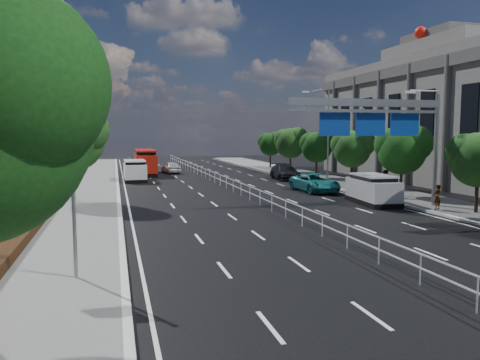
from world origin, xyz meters
name	(u,v)px	position (x,y,z in m)	size (l,w,h in m)	color
ground	(367,259)	(0.00, 0.00, 0.00)	(160.00, 160.00, 0.00)	black
sidewalk_near	(43,282)	(-11.50, 0.00, 0.07)	(5.00, 140.00, 0.14)	slate
kerb_near	(124,276)	(-9.00, 0.00, 0.07)	(0.25, 140.00, 0.15)	silver
median_fence	(228,184)	(0.00, 22.50, 0.53)	(0.05, 85.00, 1.02)	silver
hedge_near	(13,241)	(-13.30, 5.00, 0.36)	(1.00, 36.00, 0.44)	black
toilet_sign	(58,192)	(-10.95, 0.00, 2.94)	(1.62, 0.18, 4.34)	gray
overhead_gantry	(382,119)	(6.74, 10.05, 5.61)	(10.24, 0.38, 7.45)	gray
streetlight_far	(325,128)	(10.50, 26.00, 5.21)	(2.78, 2.40, 9.00)	gray
civic_hall	(471,117)	(23.72, 22.00, 6.27)	(14.40, 36.00, 14.35)	slate
near_tree_back	(72,135)	(-11.94, 17.97, 4.61)	(4.84, 4.51, 6.69)	black
far_tree_c	(479,156)	(11.24, 6.98, 3.43)	(3.52, 3.28, 4.94)	black
far_tree_d	(403,148)	(11.25, 14.48, 3.69)	(3.85, 3.59, 5.34)	black
far_tree_e	(353,147)	(11.25, 21.98, 3.56)	(3.63, 3.38, 5.13)	black
far_tree_f	(317,145)	(11.24, 29.48, 3.49)	(3.52, 3.28, 5.02)	black
far_tree_g	(291,142)	(11.25, 36.98, 3.75)	(3.96, 3.69, 5.45)	black
far_tree_h	(271,143)	(11.24, 44.48, 3.42)	(3.41, 3.18, 4.91)	black
white_minivan	(135,171)	(-7.30, 31.79, 1.04)	(2.15, 4.88, 2.11)	black
red_bus	(145,161)	(-5.79, 39.60, 1.49)	(2.42, 9.59, 2.86)	black
near_car_silver	(171,167)	(-2.72, 40.33, 0.70)	(1.66, 4.12, 1.40)	silver
near_car_dark	(133,164)	(-6.87, 48.48, 0.69)	(1.46, 4.19, 1.38)	black
silver_minivan	(373,189)	(7.61, 12.38, 0.98)	(2.46, 4.95, 1.99)	black
parked_car_teal	(315,183)	(6.50, 19.39, 0.74)	(2.47, 5.35, 1.49)	#186C6E
parked_car_dark	(285,172)	(7.72, 29.55, 0.78)	(2.20, 5.40, 1.57)	black
pedestrian_a	(437,197)	(9.60, 8.39, 0.90)	(0.55, 0.36, 1.52)	gray
pedestrian_b	(385,183)	(9.84, 14.48, 1.12)	(0.95, 0.74, 1.96)	gray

